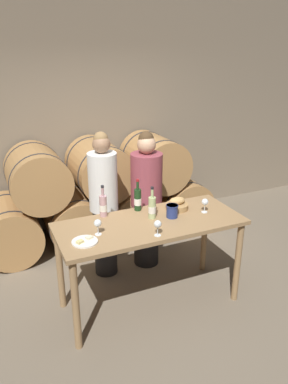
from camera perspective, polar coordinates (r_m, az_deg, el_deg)
name	(u,v)px	position (r m, az deg, el deg)	size (l,w,h in m)	color
ground_plane	(150,302)	(4.02, 0.89, -16.41)	(10.00, 10.00, 0.00)	#726654
stone_wall_back	(85,114)	(5.26, -9.04, 11.68)	(10.00, 0.12, 3.20)	#7F705B
barrel_stack	(100,194)	(5.00, -6.66, -0.37)	(3.08, 0.89, 1.35)	#A87A47
tasting_table	(150,233)	(3.59, 0.96, -6.29)	(1.77, 0.73, 0.92)	#99754C
person_left	(104,205)	(4.10, -6.14, -1.96)	(0.31, 0.31, 1.65)	#232326
person_right	(146,200)	(4.28, 0.37, -1.27)	(0.36, 0.36, 1.61)	#232326
wine_bottle_red	(138,199)	(3.74, -0.94, -1.14)	(0.07, 0.07, 0.33)	#193819
wine_bottle_white	(152,207)	(3.57, 1.24, -2.36)	(0.07, 0.07, 0.32)	#ADBC7F
wine_bottle_rose	(103,206)	(3.63, -6.24, -2.08)	(0.07, 0.07, 0.32)	#BC8E93
blue_crock	(172,211)	(3.61, 4.31, -2.83)	(0.12, 0.12, 0.13)	navy
bread_basket	(177,205)	(3.80, 5.04, -1.93)	(0.23, 0.23, 0.13)	#A87F4C
cheese_plate	(85,241)	(3.22, -9.02, -7.44)	(0.22, 0.22, 0.04)	white
wine_glass_far_left	(98,224)	(3.28, -7.06, -4.81)	(0.07, 0.07, 0.15)	white
wine_glass_left	(158,225)	(3.24, 2.11, -4.99)	(0.07, 0.07, 0.15)	white
wine_glass_center	(205,202)	(3.74, 9.27, -1.58)	(0.07, 0.07, 0.15)	white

